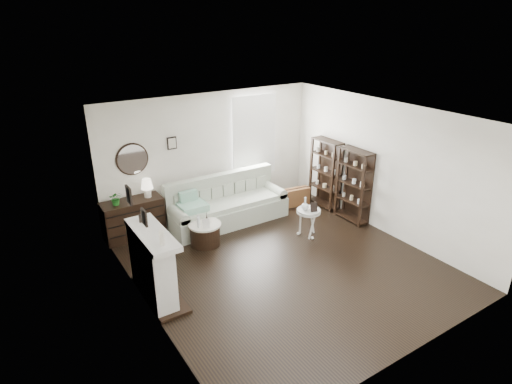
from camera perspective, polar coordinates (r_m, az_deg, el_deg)
room at (r=9.75m, az=-2.10°, el=7.09°), size 5.50×5.50×5.50m
fireplace at (r=6.98m, az=-13.57°, el=-9.78°), size 0.50×1.40×1.84m
shelf_unit_far at (r=10.02m, az=9.26°, el=2.46°), size 0.30×0.80×1.60m
shelf_unit_near at (r=9.42m, az=12.88°, el=0.85°), size 0.30×0.80×1.60m
sofa at (r=9.33m, az=-3.97°, el=-1.97°), size 2.59×0.90×1.01m
quilt at (r=8.77m, az=-8.44°, el=-1.98°), size 0.55×0.45×0.14m
suitcase at (r=10.17m, az=5.42°, el=-0.62°), size 0.65×0.29×0.42m
dresser at (r=8.98m, az=-16.03°, el=-3.43°), size 1.19×0.51×0.79m
table_lamp at (r=8.83m, az=-14.31°, el=0.52°), size 0.32×0.32×0.39m
potted_plant at (r=8.65m, az=-18.17°, el=-0.82°), size 0.30×0.28×0.27m
drum_table at (r=8.48m, az=-6.80°, el=-5.54°), size 0.64×0.64×0.45m
pedestal_table at (r=8.66m, az=7.03°, el=-2.64°), size 0.48×0.48×0.58m
eiffel_drum at (r=8.40m, az=-6.59°, el=-3.44°), size 0.12×0.12×0.18m
bottle_drum at (r=8.20m, az=-7.69°, el=-3.84°), size 0.06×0.06×0.27m
card_frame_drum at (r=8.19m, az=-6.67°, el=-4.16°), size 0.14×0.09×0.18m
eiffel_ped at (r=8.68m, az=7.43°, el=-1.52°), size 0.13×0.13×0.20m
flask_ped at (r=8.55m, az=6.57°, el=-1.57°), size 0.15×0.15×0.28m
card_frame_ped at (r=8.53m, az=7.73°, el=-2.04°), size 0.15×0.09×0.18m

